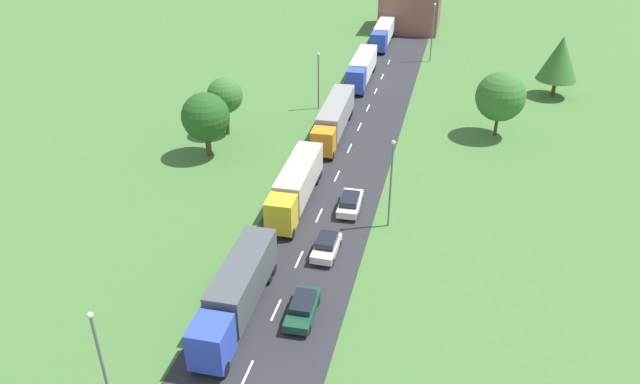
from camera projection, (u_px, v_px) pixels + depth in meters
road at (300, 258)px, 49.67m from camera, size 10.00×140.00×0.06m
lane_marking_centre at (288, 284)px, 46.67m from camera, size 0.16×119.25×0.01m
truck_lead at (237, 291)px, 42.58m from camera, size 2.67×12.29×3.79m
truck_second at (296, 184)px, 56.26m from camera, size 2.76×12.68×3.63m
truck_third at (334, 117)px, 70.26m from camera, size 2.89×14.57×3.67m
truck_fourth at (362, 67)px, 86.23m from camera, size 2.73×13.32×3.58m
truck_fifth at (383, 33)px, 102.60m from camera, size 2.60×12.87×3.40m
car_second at (303, 308)px, 43.14m from camera, size 1.96×4.58×1.42m
car_third at (326, 246)px, 49.77m from camera, size 1.87×4.02×1.55m
car_fourth at (350, 203)px, 55.87m from camera, size 2.08×4.64×1.53m
lamppost_lead at (102, 361)px, 33.66m from camera, size 0.36×0.36×8.07m
lamppost_second at (391, 180)px, 51.75m from camera, size 0.36×0.36×8.39m
lamppost_third at (318, 78)px, 76.27m from camera, size 0.36×0.36×7.37m
lamppost_fourth at (433, 30)px, 93.23m from camera, size 0.36×0.36×9.02m
tree_oak at (560, 58)px, 79.68m from camera, size 5.32×5.32×8.19m
tree_birch at (206, 117)px, 64.18m from camera, size 5.19×5.19×7.16m
tree_maple at (225, 96)px, 68.99m from camera, size 4.12×4.12×6.87m
tree_pine at (501, 97)px, 68.65m from camera, size 5.67×5.67×7.66m
distant_building at (411, 8)px, 110.80m from camera, size 10.57×10.65×7.71m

